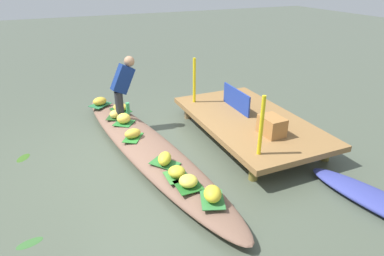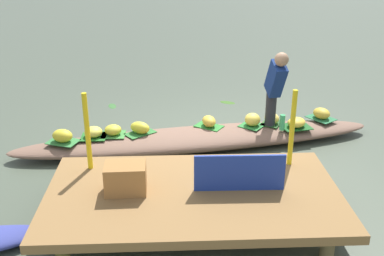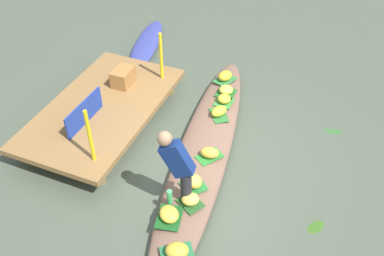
% 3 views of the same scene
% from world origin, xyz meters
% --- Properties ---
extents(canal_water, '(40.00, 40.00, 0.00)m').
position_xyz_m(canal_water, '(0.00, 0.00, 0.00)').
color(canal_water, '#4B5444').
rests_on(canal_water, ground).
extents(dock_platform, '(3.20, 1.80, 0.38)m').
position_xyz_m(dock_platform, '(0.16, 1.99, 0.33)').
color(dock_platform, olive).
rests_on(dock_platform, ground).
extents(vendor_boat, '(5.57, 1.66, 0.25)m').
position_xyz_m(vendor_boat, '(0.00, 0.00, 0.13)').
color(vendor_boat, brown).
rests_on(vendor_boat, ground).
extents(leaf_mat_0, '(0.41, 0.44, 0.01)m').
position_xyz_m(leaf_mat_0, '(-1.17, -0.25, 0.26)').
color(leaf_mat_0, '#255222').
rests_on(leaf_mat_0, vendor_boat).
extents(banana_bunch_0, '(0.30, 0.32, 0.16)m').
position_xyz_m(banana_bunch_0, '(-1.17, -0.25, 0.34)').
color(banana_bunch_0, '#F9CF57').
rests_on(banana_bunch_0, vendor_boat).
extents(leaf_mat_1, '(0.49, 0.41, 0.01)m').
position_xyz_m(leaf_mat_1, '(-1.51, -0.09, 0.26)').
color(leaf_mat_1, '#19541E').
rests_on(leaf_mat_1, vendor_boat).
extents(banana_bunch_1, '(0.40, 0.40, 0.14)m').
position_xyz_m(banana_bunch_1, '(-1.51, -0.09, 0.33)').
color(banana_bunch_1, yellow).
rests_on(banana_bunch_1, vendor_boat).
extents(leaf_mat_2, '(0.49, 0.44, 0.01)m').
position_xyz_m(leaf_mat_2, '(-0.18, -0.17, 0.26)').
color(leaf_mat_2, '#2C7F2E').
rests_on(leaf_mat_2, vendor_boat).
extents(banana_bunch_2, '(0.25, 0.33, 0.16)m').
position_xyz_m(banana_bunch_2, '(-0.18, -0.17, 0.34)').
color(banana_bunch_2, gold).
rests_on(banana_bunch_2, vendor_boat).
extents(leaf_mat_3, '(0.35, 0.32, 0.01)m').
position_xyz_m(leaf_mat_3, '(1.25, 0.10, 0.26)').
color(leaf_mat_3, '#3B8439').
rests_on(leaf_mat_3, vendor_boat).
extents(banana_bunch_3, '(0.28, 0.28, 0.15)m').
position_xyz_m(banana_bunch_3, '(1.25, 0.10, 0.33)').
color(banana_bunch_3, gold).
rests_on(banana_bunch_3, vendor_boat).
extents(leaf_mat_4, '(0.36, 0.34, 0.01)m').
position_xyz_m(leaf_mat_4, '(1.52, 0.16, 0.26)').
color(leaf_mat_4, '#226422').
rests_on(leaf_mat_4, vendor_boat).
extents(banana_bunch_4, '(0.28, 0.28, 0.15)m').
position_xyz_m(banana_bunch_4, '(1.52, 0.16, 0.33)').
color(banana_bunch_4, '#E7D64A').
rests_on(banana_bunch_4, vendor_boat).
extents(leaf_mat_5, '(0.50, 0.46, 0.01)m').
position_xyz_m(leaf_mat_5, '(0.85, 0.05, 0.26)').
color(leaf_mat_5, '#2D7030').
rests_on(leaf_mat_5, vendor_boat).
extents(banana_bunch_5, '(0.37, 0.32, 0.17)m').
position_xyz_m(banana_bunch_5, '(0.85, 0.05, 0.34)').
color(banana_bunch_5, yellow).
rests_on(banana_bunch_5, vendor_boat).
extents(leaf_mat_6, '(0.50, 0.42, 0.01)m').
position_xyz_m(leaf_mat_6, '(1.93, 0.32, 0.26)').
color(leaf_mat_6, '#327A3A').
rests_on(leaf_mat_6, vendor_boat).
extents(banana_bunch_6, '(0.36, 0.32, 0.18)m').
position_xyz_m(banana_bunch_6, '(1.93, 0.32, 0.35)').
color(banana_bunch_6, yellow).
rests_on(banana_bunch_6, vendor_boat).
extents(leaf_mat_7, '(0.47, 0.47, 0.01)m').
position_xyz_m(leaf_mat_7, '(-0.85, -0.17, 0.26)').
color(leaf_mat_7, '#277531').
rests_on(leaf_mat_7, vendor_boat).
extents(banana_bunch_7, '(0.29, 0.30, 0.20)m').
position_xyz_m(banana_bunch_7, '(-0.85, -0.17, 0.35)').
color(banana_bunch_7, '#F9D64B').
rests_on(banana_bunch_7, vendor_boat).
extents(leaf_mat_8, '(0.49, 0.52, 0.01)m').
position_xyz_m(leaf_mat_8, '(-2.01, -0.42, 0.26)').
color(leaf_mat_8, '#266F40').
rests_on(leaf_mat_8, vendor_boat).
extents(banana_bunch_8, '(0.33, 0.37, 0.17)m').
position_xyz_m(banana_bunch_8, '(-2.01, -0.42, 0.34)').
color(banana_bunch_8, gold).
rests_on(banana_bunch_8, vendor_boat).
extents(vendor_person, '(0.25, 0.51, 1.20)m').
position_xyz_m(vendor_person, '(-1.14, -0.07, 0.94)').
color(vendor_person, '#28282D').
rests_on(vendor_person, vendor_boat).
extents(water_bottle, '(0.08, 0.08, 0.24)m').
position_xyz_m(water_bottle, '(-1.27, 0.02, 0.37)').
color(water_bottle, '#45BA6A').
rests_on(water_bottle, vendor_boat).
extents(market_banner, '(0.98, 0.04, 0.42)m').
position_xyz_m(market_banner, '(-0.34, 1.99, 0.59)').
color(market_banner, '#1E3797').
rests_on(market_banner, dock_platform).
extents(railing_post_west, '(0.06, 0.06, 0.94)m').
position_xyz_m(railing_post_west, '(-1.04, 1.39, 0.85)').
color(railing_post_west, yellow).
rests_on(railing_post_west, dock_platform).
extents(railing_post_east, '(0.06, 0.06, 0.94)m').
position_xyz_m(railing_post_east, '(1.36, 1.39, 0.85)').
color(railing_post_east, yellow).
rests_on(railing_post_east, dock_platform).
extents(produce_crate, '(0.45, 0.33, 0.32)m').
position_xyz_m(produce_crate, '(0.89, 1.96, 0.54)').
color(produce_crate, '#A56F3A').
rests_on(produce_crate, dock_platform).
extents(drifting_plant_0, '(0.34, 0.29, 0.01)m').
position_xyz_m(drifting_plant_0, '(-0.69, -1.98, 0.00)').
color(drifting_plant_0, '#36611D').
rests_on(drifting_plant_0, ground).
extents(drifting_plant_1, '(0.21, 0.33, 0.01)m').
position_xyz_m(drifting_plant_1, '(1.50, -1.88, 0.00)').
color(drifting_plant_1, '#34652D').
rests_on(drifting_plant_1, ground).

